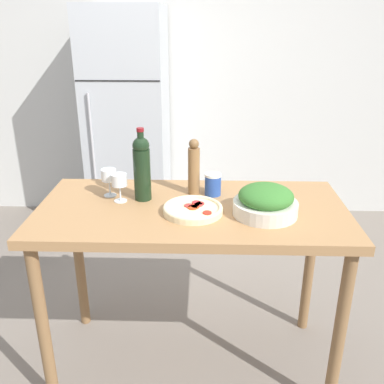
% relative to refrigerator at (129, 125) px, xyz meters
% --- Properties ---
extents(ground_plane, '(14.00, 14.00, 0.00)m').
position_rel_refrigerator_xyz_m(ground_plane, '(0.57, -1.61, -0.91)').
color(ground_plane, slate).
extents(wall_back, '(6.40, 0.08, 2.60)m').
position_rel_refrigerator_xyz_m(wall_back, '(0.57, 0.39, 0.40)').
color(wall_back, silver).
rests_on(wall_back, ground_plane).
extents(refrigerator, '(0.61, 0.72, 1.81)m').
position_rel_refrigerator_xyz_m(refrigerator, '(0.00, 0.00, 0.00)').
color(refrigerator, '#B7BCC1').
rests_on(refrigerator, ground_plane).
extents(prep_counter, '(1.43, 0.70, 0.91)m').
position_rel_refrigerator_xyz_m(prep_counter, '(0.57, -1.61, -0.11)').
color(prep_counter, '#A87A4C').
rests_on(prep_counter, ground_plane).
extents(wine_bottle, '(0.08, 0.08, 0.35)m').
position_rel_refrigerator_xyz_m(wine_bottle, '(0.33, -1.52, 0.16)').
color(wine_bottle, black).
rests_on(wine_bottle, prep_counter).
extents(wine_glass_near, '(0.07, 0.07, 0.14)m').
position_rel_refrigerator_xyz_m(wine_glass_near, '(0.22, -1.55, 0.10)').
color(wine_glass_near, silver).
rests_on(wine_glass_near, prep_counter).
extents(wine_glass_far, '(0.07, 0.07, 0.14)m').
position_rel_refrigerator_xyz_m(wine_glass_far, '(0.16, -1.48, 0.10)').
color(wine_glass_far, silver).
rests_on(wine_glass_far, prep_counter).
extents(pepper_mill, '(0.06, 0.06, 0.28)m').
position_rel_refrigerator_xyz_m(pepper_mill, '(0.57, -1.44, 0.13)').
color(pepper_mill, olive).
rests_on(pepper_mill, prep_counter).
extents(salad_bowl, '(0.29, 0.29, 0.14)m').
position_rel_refrigerator_xyz_m(salad_bowl, '(0.89, -1.68, 0.06)').
color(salad_bowl, silver).
rests_on(salad_bowl, prep_counter).
extents(homemade_pizza, '(0.27, 0.27, 0.03)m').
position_rel_refrigerator_xyz_m(homemade_pizza, '(0.57, -1.67, 0.02)').
color(homemade_pizza, beige).
rests_on(homemade_pizza, prep_counter).
extents(salt_canister, '(0.08, 0.08, 0.11)m').
position_rel_refrigerator_xyz_m(salt_canister, '(0.66, -1.45, 0.05)').
color(salt_canister, '#284CA3').
rests_on(salt_canister, prep_counter).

